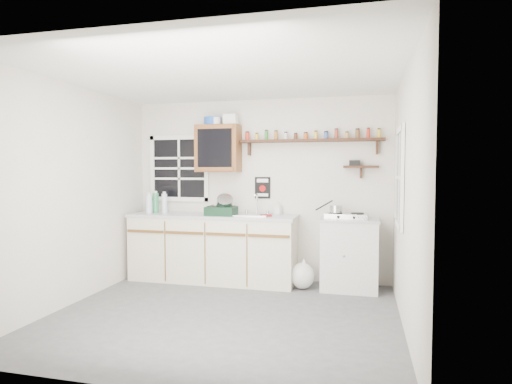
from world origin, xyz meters
TOP-DOWN VIEW (x-y plane):
  - room at (0.00, 0.00)m, footprint 3.64×3.24m
  - main_cabinet at (-0.58, 1.30)m, footprint 2.31×0.63m
  - right_cabinet at (1.25, 1.32)m, footprint 0.73×0.57m
  - sink at (-0.05, 1.30)m, footprint 0.52×0.44m
  - upper_cabinet at (-0.55, 1.44)m, footprint 0.60×0.32m
  - upper_cabinet_clutter at (-0.54, 1.44)m, footprint 0.47×0.24m
  - spice_shelf at (0.73, 1.51)m, footprint 1.91×0.18m
  - secondary_shelf at (1.36, 1.52)m, footprint 0.45×0.16m
  - warning_sign at (0.05, 1.59)m, footprint 0.22×0.02m
  - window_back at (-1.20, 1.59)m, footprint 0.93×0.03m
  - window_right at (1.79, 0.55)m, footprint 0.03×0.78m
  - water_bottles at (-1.43, 1.29)m, footprint 0.27×0.19m
  - dish_rack at (-0.42, 1.21)m, footprint 0.39×0.31m
  - soap_bottle at (0.29, 1.51)m, footprint 0.10×0.10m
  - rag at (0.17, 1.25)m, footprint 0.18×0.17m
  - hotplate at (1.21, 1.31)m, footprint 0.55×0.32m
  - saucepan at (1.07, 1.31)m, footprint 0.36×0.27m
  - trash_bag at (0.67, 1.18)m, footprint 0.37×0.33m

SIDE VIEW (x-z plane):
  - trash_bag at x=0.67m, z-range -0.03..0.39m
  - right_cabinet at x=1.25m, z-range 0.00..0.91m
  - main_cabinet at x=-0.58m, z-range 0.00..0.92m
  - rag at x=0.17m, z-range 0.92..0.94m
  - sink at x=-0.05m, z-range 0.79..1.08m
  - hotplate at x=1.21m, z-range 0.91..0.98m
  - soap_bottle at x=0.29m, z-range 0.92..1.10m
  - dish_rack at x=-0.42m, z-range 0.87..1.16m
  - saucepan at x=1.07m, z-range 0.94..1.11m
  - water_bottles at x=-1.43m, z-range 0.90..1.21m
  - room at x=0.00m, z-range -0.02..2.52m
  - warning_sign at x=0.05m, z-range 1.13..1.43m
  - window_right at x=1.79m, z-range 0.91..1.99m
  - window_back at x=-1.20m, z-range 1.06..2.04m
  - secondary_shelf at x=1.36m, z-range 1.46..1.69m
  - upper_cabinet at x=-0.55m, z-range 1.50..2.15m
  - spice_shelf at x=0.73m, z-range 1.76..2.10m
  - upper_cabinet_clutter at x=-0.54m, z-range 2.14..2.28m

